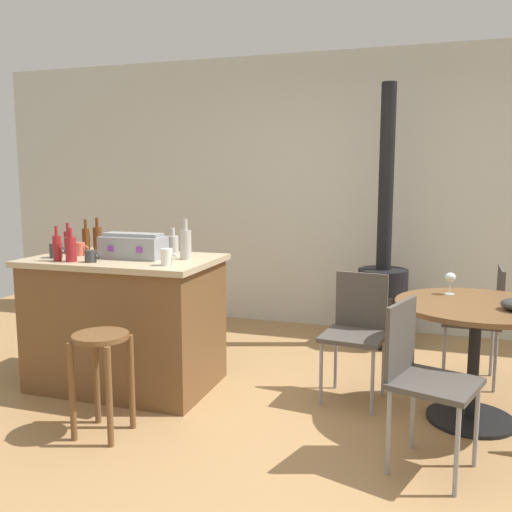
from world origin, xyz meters
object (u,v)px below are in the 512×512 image
object	(u,v)px
dining_table	(475,332)
folding_chair_left	(481,315)
bottle_6	(68,242)
cup_0	(126,245)
wood_stove	(383,285)
cup_1	(80,249)
kitchen_island	(126,321)
cup_3	(91,256)
folding_chair_right	(357,326)
toolbox	(133,246)
bottle_1	(173,245)
cup_4	(56,251)
bottle_5	(98,239)
bottle_2	(86,240)
bottle_3	(57,247)
bottle_0	(186,244)
cup_2	(167,257)
bottle_4	(71,249)
wooden_stool	(102,361)
wine_glass	(450,278)
folding_chair_near	(422,372)

from	to	relation	value
dining_table	folding_chair_left	xyz separation A→B (m)	(0.09, 0.72, -0.06)
bottle_6	cup_0	size ratio (longest dim) A/B	2.11
wood_stove	bottle_6	distance (m)	2.68
dining_table	cup_1	xyz separation A→B (m)	(-2.71, -0.11, 0.41)
kitchen_island	bottle_6	bearing A→B (deg)	174.21
cup_3	folding_chair_right	bearing A→B (deg)	16.90
toolbox	cup_0	xyz separation A→B (m)	(-0.22, 0.26, -0.03)
toolbox	bottle_1	bearing A→B (deg)	39.80
cup_4	bottle_5	bearing A→B (deg)	74.10
folding_chair_left	bottle_2	xyz separation A→B (m)	(-2.86, -0.66, 0.53)
bottle_3	dining_table	bearing A→B (deg)	8.05
wood_stove	bottle_0	world-z (taller)	wood_stove
cup_2	bottle_4	bearing A→B (deg)	-175.94
bottle_1	cup_3	bearing A→B (deg)	-132.53
kitchen_island	toolbox	world-z (taller)	toolbox
folding_chair_right	bottle_1	distance (m)	1.42
bottle_5	bottle_4	bearing A→B (deg)	-77.12
bottle_2	cup_4	world-z (taller)	bottle_2
wooden_stool	bottle_2	size ratio (longest dim) A/B	2.45
folding_chair_left	bottle_2	bearing A→B (deg)	-166.91
folding_chair_right	dining_table	bearing A→B (deg)	-12.20
bottle_5	cup_2	size ratio (longest dim) A/B	2.33
folding_chair_left	cup_2	distance (m)	2.30
bottle_2	cup_0	distance (m)	0.30
dining_table	cup_3	xyz separation A→B (m)	(-2.45, -0.36, 0.41)
wine_glass	wood_stove	bearing A→B (deg)	113.26
wood_stove	bottle_3	size ratio (longest dim) A/B	9.64
folding_chair_left	toolbox	bearing A→B (deg)	-160.67
folding_chair_right	bottle_2	size ratio (longest dim) A/B	3.42
toolbox	cup_0	bearing A→B (deg)	129.85
wood_stove	cup_4	xyz separation A→B (m)	(-2.13, -1.70, 0.44)
bottle_2	bottle_4	world-z (taller)	bottle_2
wooden_stool	bottle_5	size ratio (longest dim) A/B	2.34
dining_table	folding_chair_right	xyz separation A→B (m)	(-0.74, 0.16, -0.07)
cup_2	folding_chair_near	bearing A→B (deg)	-11.82
bottle_5	wooden_stool	bearing A→B (deg)	-56.59
bottle_4	cup_0	world-z (taller)	bottle_4
cup_1	wooden_stool	bearing A→B (deg)	-49.24
folding_chair_right	bottle_3	distance (m)	2.10
bottle_4	bottle_6	distance (m)	0.42
dining_table	cup_4	size ratio (longest dim) A/B	7.78
bottle_5	cup_4	world-z (taller)	bottle_5
folding_chair_right	bottle_1	size ratio (longest dim) A/B	4.21
bottle_3	bottle_5	size ratio (longest dim) A/B	0.92
bottle_0	wine_glass	bearing A→B (deg)	8.98
wooden_stool	bottle_6	world-z (taller)	bottle_6
folding_chair_near	cup_1	bearing A→B (deg)	167.05
bottle_1	cup_3	world-z (taller)	bottle_1
kitchen_island	cup_3	bearing A→B (deg)	-110.46
bottle_4	bottle_5	xyz separation A→B (m)	(-0.11, 0.48, 0.01)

